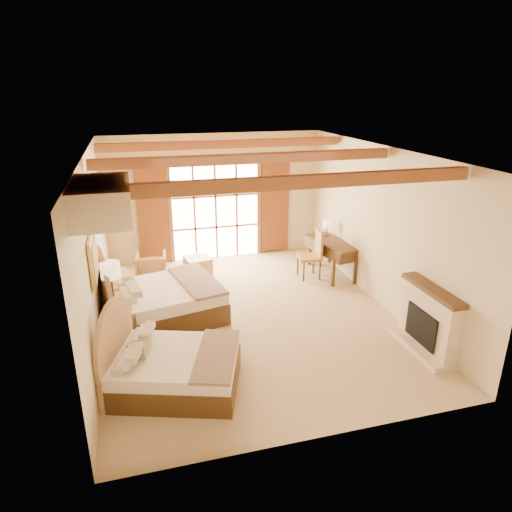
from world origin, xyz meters
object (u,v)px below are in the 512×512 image
object	(u,v)px
bed_near	(166,367)
armchair	(151,266)
desk	(332,257)
bed_far	(152,300)
nightstand	(119,334)

from	to	relation	value
bed_near	armchair	size ratio (longest dim) A/B	3.25
desk	bed_near	bearing A→B (deg)	-152.00
bed_far	nightstand	bearing A→B (deg)	-134.39
bed_near	nightstand	xyz separation A→B (m)	(-0.67, 1.25, -0.04)
bed_far	nightstand	xyz separation A→B (m)	(-0.61, -0.97, -0.11)
bed_far	nightstand	world-z (taller)	bed_far
nightstand	desk	world-z (taller)	desk
bed_near	bed_far	bearing A→B (deg)	109.90
armchair	desk	distance (m)	4.28
bed_far	armchair	xyz separation A→B (m)	(0.09, 2.08, -0.12)
nightstand	desk	distance (m)	5.39
bed_near	armchair	xyz separation A→B (m)	(0.03, 4.30, -0.05)
bed_near	desk	bearing A→B (deg)	57.79
armchair	desk	xyz separation A→B (m)	(4.20, -0.82, 0.12)
nightstand	desk	xyz separation A→B (m)	(4.90, 2.23, 0.11)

